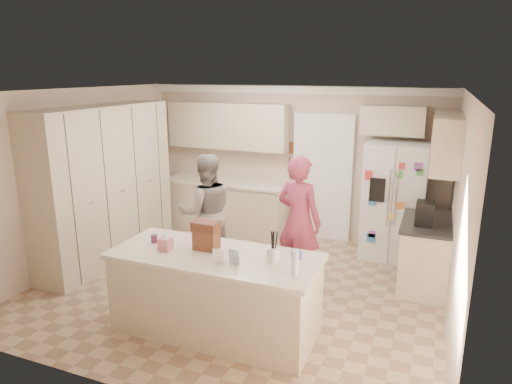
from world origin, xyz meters
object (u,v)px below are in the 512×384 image
at_px(refrigerator, 394,201).
at_px(dollhouse_body, 206,240).
at_px(coffee_maker, 425,213).
at_px(teen_boy, 206,212).
at_px(island_base, 216,295).
at_px(teen_girl, 299,221).
at_px(utensil_crock, 273,255).
at_px(tissue_box, 165,244).

height_order(refrigerator, dollhouse_body, refrigerator).
xyz_separation_m(refrigerator, coffee_maker, (0.47, -1.04, 0.17)).
distance_m(refrigerator, teen_boy, 2.87).
distance_m(island_base, teen_girl, 1.64).
height_order(utensil_crock, dollhouse_body, dollhouse_body).
distance_m(tissue_box, teen_girl, 1.91).
distance_m(island_base, utensil_crock, 0.86).
height_order(island_base, dollhouse_body, dollhouse_body).
bearing_deg(dollhouse_body, teen_girl, 65.06).
height_order(utensil_crock, teen_boy, teen_boy).
bearing_deg(utensil_crock, dollhouse_body, 176.42).
bearing_deg(teen_boy, island_base, 84.82).
bearing_deg(coffee_maker, teen_girl, -165.32).
bearing_deg(coffee_maker, dollhouse_body, -140.71).
distance_m(refrigerator, coffee_maker, 1.15).
bearing_deg(refrigerator, island_base, -117.63).
height_order(refrigerator, teen_boy, refrigerator).
relative_size(coffee_maker, island_base, 0.14).
xyz_separation_m(tissue_box, teen_boy, (-0.35, 1.61, -0.14)).
relative_size(dollhouse_body, teen_boy, 0.15).
height_order(island_base, teen_boy, teen_boy).
bearing_deg(utensil_crock, island_base, -175.60).
bearing_deg(island_base, teen_girl, 71.55).
xyz_separation_m(island_base, dollhouse_body, (-0.15, 0.10, 0.60)).
distance_m(island_base, dollhouse_body, 0.62).
relative_size(refrigerator, dollhouse_body, 6.92).
relative_size(refrigerator, tissue_box, 12.86).
height_order(teen_boy, teen_girl, teen_girl).
height_order(refrigerator, coffee_maker, refrigerator).
bearing_deg(island_base, refrigerator, 61.67).
bearing_deg(island_base, coffee_maker, 42.83).
bearing_deg(refrigerator, coffee_maker, -65.14).
bearing_deg(island_base, tissue_box, -169.70).
relative_size(coffee_maker, teen_girl, 0.17).
bearing_deg(utensil_crock, teen_girl, 96.01).
bearing_deg(refrigerator, tissue_box, -124.38).
bearing_deg(refrigerator, utensil_crock, -107.22).
xyz_separation_m(utensil_crock, tissue_box, (-1.20, -0.15, -0.00)).
bearing_deg(tissue_box, coffee_maker, 37.57).
bearing_deg(tissue_box, teen_boy, 102.28).
relative_size(utensil_crock, dollhouse_body, 0.58).
xyz_separation_m(tissue_box, teen_girl, (1.05, 1.59, -0.10)).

